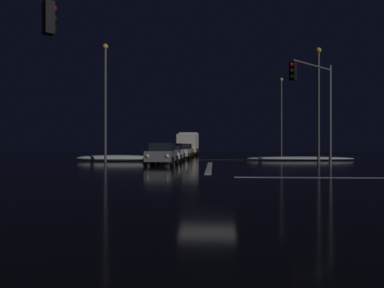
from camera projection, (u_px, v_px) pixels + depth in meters
ground at (207, 178)px, 16.56m from camera, size 120.00×120.00×0.10m
stop_line_north at (209, 167)px, 23.96m from camera, size 0.35×12.63×0.01m
centre_line_ns at (211, 160)px, 35.54m from camera, size 22.00×0.15×0.01m
crosswalk_bar_east at (380, 178)px, 16.12m from camera, size 12.63×0.40×0.01m
snow_bank_left_curb at (117, 158)px, 32.59m from camera, size 7.32×1.50×0.55m
snow_bank_right_curb at (300, 159)px, 34.01m from camera, size 9.76×1.50×0.37m
sedan_gray at (162, 154)px, 26.32m from camera, size 2.02×4.33×1.57m
sedan_white at (172, 152)px, 31.63m from camera, size 2.02×4.33×1.57m
sedan_silver at (180, 151)px, 37.47m from camera, size 2.02×4.33×1.57m
sedan_orange at (185, 150)px, 42.69m from camera, size 2.02×4.33×1.57m
box_truck at (189, 143)px, 49.86m from camera, size 2.68×8.28×3.08m
traffic_signal_ne at (316, 95)px, 22.73m from camera, size 3.33×3.33×6.59m
streetlamp_right_far at (281, 111)px, 45.03m from camera, size 0.44×0.44×9.62m
streetlamp_left_near at (105, 95)px, 30.06m from camera, size 0.44×0.44×9.68m
streetlamp_right_near at (318, 97)px, 29.06m from camera, size 0.44×0.44×9.11m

